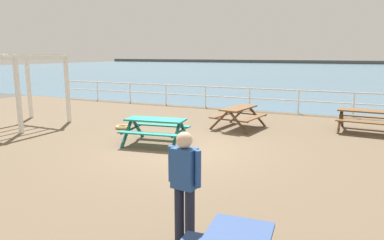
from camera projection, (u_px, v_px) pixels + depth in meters
name	position (u px, v px, depth m)	size (l,w,h in m)	color
ground_plane	(179.00, 153.00, 10.03)	(30.00, 24.00, 0.20)	brown
sea_band	(320.00, 70.00, 57.28)	(142.00, 90.00, 0.01)	#476B84
distant_shoreline	(332.00, 63.00, 95.82)	(142.00, 6.00, 1.80)	#4C4C47
seaward_railing	(250.00, 95.00, 16.81)	(23.07, 0.07, 1.08)	white
picnic_table_near_left	(156.00, 125.00, 10.53)	(1.99, 1.75, 0.80)	#1E7A70
picnic_table_far_left	(239.00, 112.00, 12.78)	(1.80, 2.03, 0.80)	brown
picnic_table_corner	(366.00, 116.00, 12.11)	(1.91, 1.66, 0.80)	brown
visitor	(184.00, 181.00, 4.88)	(0.53, 0.26, 1.66)	#1E2338
lattice_pergola	(22.00, 73.00, 13.12)	(2.53, 2.64, 2.70)	white
rope_coil	(123.00, 127.00, 12.79)	(0.55, 0.55, 0.11)	tan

